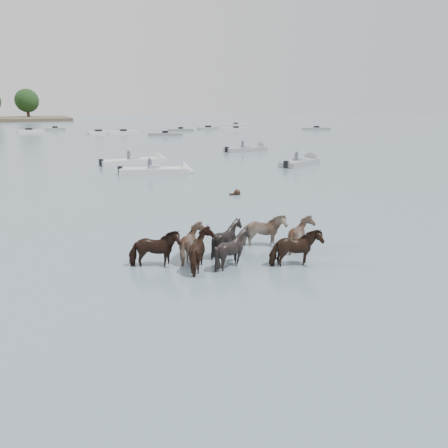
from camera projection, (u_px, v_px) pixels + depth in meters
name	position (u px, v px, depth m)	size (l,w,h in m)	color
ground	(236.00, 273.00, 15.13)	(400.00, 400.00, 0.00)	slate
pony_herd	(234.00, 245.00, 16.36)	(7.64, 3.72, 1.55)	black
swimming_pony	(236.00, 193.00, 28.05)	(0.72, 0.44, 0.44)	black
motorboat_b	(165.00, 171.00, 36.33)	(6.21, 3.57, 1.92)	silver
motorboat_c	(142.00, 161.00, 42.51)	(6.81, 2.31, 1.92)	silver
motorboat_d	(304.00, 162.00, 41.76)	(5.46, 3.76, 1.92)	gray
motorboat_e	(251.00, 149.00, 53.63)	(6.08, 2.33, 1.92)	gray
distant_flotilla	(63.00, 133.00, 80.73)	(107.90, 28.19, 0.93)	gray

